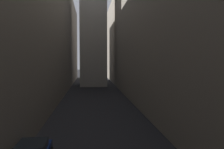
% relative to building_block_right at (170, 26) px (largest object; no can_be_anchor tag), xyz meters
% --- Properties ---
extents(ground_plane, '(264.00, 264.00, 0.00)m').
position_rel_building_block_right_xyz_m(ground_plane, '(-11.99, -2.00, -11.88)').
color(ground_plane, black).
extents(building_block_left, '(11.60, 108.00, 23.20)m').
position_rel_building_block_right_xyz_m(building_block_left, '(-23.29, 0.00, -0.29)').
color(building_block_left, '#60594F').
rests_on(building_block_left, ground).
extents(building_block_right, '(12.98, 108.00, 23.77)m').
position_rel_building_block_right_xyz_m(building_block_right, '(0.00, 0.00, 0.00)').
color(building_block_right, gray).
rests_on(building_block_right, ground).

